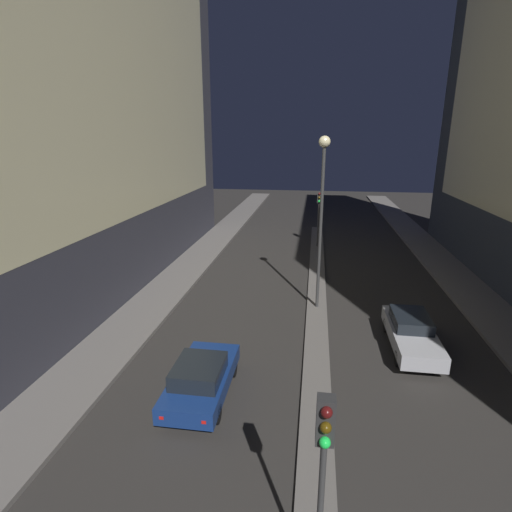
% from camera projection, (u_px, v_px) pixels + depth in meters
% --- Properties ---
extents(building_left, '(6.01, 35.35, 26.78)m').
position_uv_depth(building_left, '(63.00, 42.00, 20.05)').
color(building_left, '#383842').
rests_on(building_left, ground).
extents(median_strip, '(1.05, 35.64, 0.13)m').
position_uv_depth(median_strip, '(317.00, 294.00, 23.09)').
color(median_strip, '#66605B').
rests_on(median_strip, ground).
extents(traffic_light_near, '(0.32, 0.42, 4.50)m').
position_uv_depth(traffic_light_near, '(323.00, 457.00, 6.97)').
color(traffic_light_near, '#383838').
rests_on(traffic_light_near, median_strip).
extents(traffic_light_mid, '(0.32, 0.42, 4.50)m').
position_uv_depth(traffic_light_mid, '(319.00, 207.00, 32.03)').
color(traffic_light_mid, '#383838').
rests_on(traffic_light_mid, median_strip).
extents(street_lamp, '(0.55, 0.55, 8.74)m').
position_uv_depth(street_lamp, '(322.00, 192.00, 19.52)').
color(street_lamp, '#383838').
rests_on(street_lamp, median_strip).
extents(car_left_lane, '(1.89, 4.29, 1.45)m').
position_uv_depth(car_left_lane, '(201.00, 378.00, 13.90)').
color(car_left_lane, navy).
rests_on(car_left_lane, ground).
extents(car_right_lane, '(1.75, 4.79, 1.44)m').
position_uv_depth(car_right_lane, '(411.00, 332.00, 17.16)').
color(car_right_lane, '#B2B2B7').
rests_on(car_right_lane, ground).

